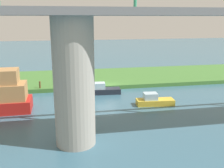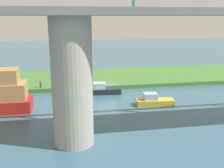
# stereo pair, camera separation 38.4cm
# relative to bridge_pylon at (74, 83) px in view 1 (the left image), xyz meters

# --- Properties ---
(ground_plane) EXTENTS (160.00, 160.00, 0.00)m
(ground_plane) POSITION_rel_bridge_pylon_xyz_m (-4.64, -14.23, -4.55)
(ground_plane) COLOR #386075
(grassy_bank) EXTENTS (80.00, 12.00, 0.50)m
(grassy_bank) POSITION_rel_bridge_pylon_xyz_m (-4.64, -20.23, -4.30)
(grassy_bank) COLOR #427533
(grassy_bank) RESTS_ON ground
(bridge_pylon) EXTENTS (2.86, 2.86, 9.09)m
(bridge_pylon) POSITION_rel_bridge_pylon_xyz_m (0.00, 0.00, 0.00)
(bridge_pylon) COLOR #9E998E
(bridge_pylon) RESTS_ON ground
(bridge_span) EXTENTS (68.10, 4.30, 3.25)m
(bridge_span) POSITION_rel_bridge_pylon_xyz_m (0.00, -0.02, 5.04)
(bridge_span) COLOR slate
(bridge_span) RESTS_ON bridge_pylon
(person_on_bank) EXTENTS (0.45, 0.45, 1.39)m
(person_on_bank) POSITION_rel_bridge_pylon_xyz_m (-1.45, -17.24, -3.34)
(person_on_bank) COLOR #2D334C
(person_on_bank) RESTS_ON grassy_bank
(mooring_post) EXTENTS (0.20, 0.20, 0.86)m
(mooring_post) POSITION_rel_bridge_pylon_xyz_m (3.51, -14.78, -3.62)
(mooring_post) COLOR brown
(mooring_post) RESTS_ON grassy_bank
(houseboat_blue) EXTENTS (4.19, 1.73, 1.37)m
(houseboat_blue) POSITION_rel_bridge_pylon_xyz_m (-3.94, -12.60, -4.06)
(houseboat_blue) COLOR #1E232D
(houseboat_blue) RESTS_ON ground
(riverboat_paddlewheel) EXTENTS (4.04, 1.75, 1.31)m
(riverboat_paddlewheel) POSITION_rel_bridge_pylon_xyz_m (-8.62, -7.31, -4.08)
(riverboat_paddlewheel) COLOR gold
(riverboat_paddlewheel) RESTS_ON ground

